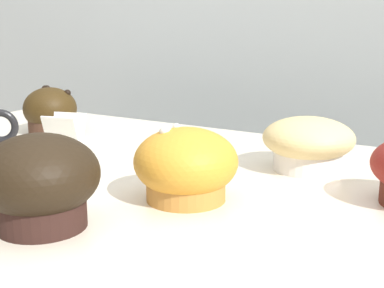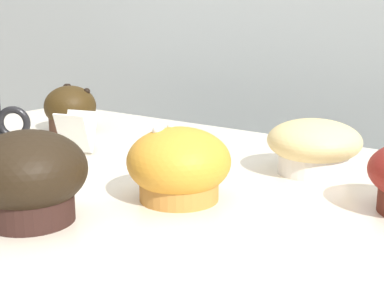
{
  "view_description": "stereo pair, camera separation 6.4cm",
  "coord_description": "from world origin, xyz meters",
  "px_view_note": "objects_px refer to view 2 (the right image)",
  "views": [
    {
      "loc": [
        0.4,
        -0.51,
        1.15
      ],
      "look_at": [
        0.08,
        0.03,
        1.0
      ],
      "focal_mm": 50.0,
      "sensor_mm": 36.0,
      "label": 1
    },
    {
      "loc": [
        0.45,
        -0.48,
        1.15
      ],
      "look_at": [
        0.08,
        0.03,
        1.0
      ],
      "focal_mm": 50.0,
      "sensor_mm": 36.0,
      "label": 2
    }
  ],
  "objects_px": {
    "muffin_back_right": "(179,166)",
    "muffin_front_center": "(70,110)",
    "muffin_front_left": "(314,146)",
    "muffin_back_left": "(29,177)"
  },
  "relations": [
    {
      "from": "muffin_back_left",
      "to": "muffin_front_left",
      "type": "xyz_separation_m",
      "value": [
        0.15,
        0.32,
        -0.01
      ]
    },
    {
      "from": "muffin_back_right",
      "to": "muffin_front_left",
      "type": "height_order",
      "value": "muffin_back_right"
    },
    {
      "from": "muffin_back_left",
      "to": "muffin_back_right",
      "type": "bearing_deg",
      "value": 60.86
    },
    {
      "from": "muffin_front_center",
      "to": "muffin_front_left",
      "type": "height_order",
      "value": "muffin_front_center"
    },
    {
      "from": "muffin_back_right",
      "to": "muffin_front_center",
      "type": "bearing_deg",
      "value": 154.98
    },
    {
      "from": "muffin_front_center",
      "to": "muffin_front_left",
      "type": "xyz_separation_m",
      "value": [
        0.45,
        0.01,
        -0.0
      ]
    },
    {
      "from": "muffin_front_center",
      "to": "muffin_back_left",
      "type": "xyz_separation_m",
      "value": [
        0.3,
        -0.31,
        0.01
      ]
    },
    {
      "from": "muffin_back_left",
      "to": "muffin_back_right",
      "type": "distance_m",
      "value": 0.16
    },
    {
      "from": "muffin_back_right",
      "to": "muffin_front_left",
      "type": "relative_size",
      "value": 0.95
    },
    {
      "from": "muffin_front_center",
      "to": "muffin_back_left",
      "type": "distance_m",
      "value": 0.44
    }
  ]
}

